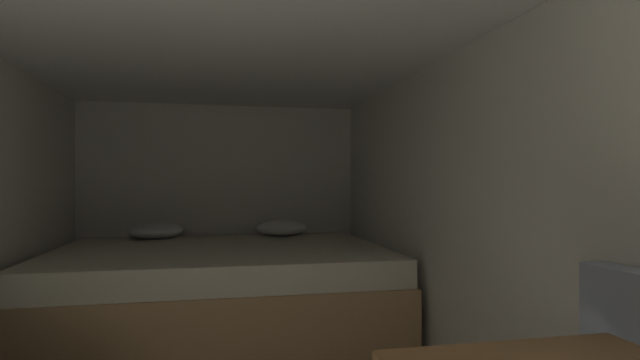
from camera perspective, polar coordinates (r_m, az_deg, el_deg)
wall_back at (r=4.80m, az=-11.56°, el=-3.14°), size 2.69×0.05×1.97m
wall_right at (r=2.68m, az=18.46°, el=-5.31°), size 0.05×4.94×1.97m
ceiling_slab at (r=2.43m, az=-11.15°, el=18.24°), size 2.69×4.94×0.05m
bed at (r=3.91m, az=-11.48°, el=-12.93°), size 2.47×1.84×0.87m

